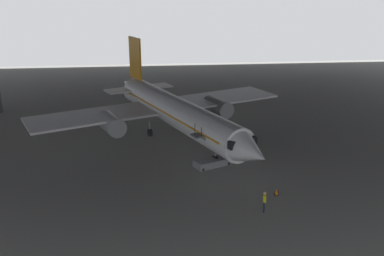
# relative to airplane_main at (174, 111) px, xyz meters

# --- Properties ---
(ground_plane) EXTENTS (110.00, 110.00, 0.00)m
(ground_plane) POSITION_rel_airplane_main_xyz_m (2.19, -5.35, -3.25)
(ground_plane) COLOR gray
(airplane_main) EXTENTS (31.11, 31.12, 10.40)m
(airplane_main) POSITION_rel_airplane_main_xyz_m (0.00, 0.00, 0.00)
(airplane_main) COLOR white
(airplane_main) RESTS_ON ground_plane
(boarding_stairs) EXTENTS (4.21, 2.86, 4.44)m
(boarding_stairs) POSITION_rel_airplane_main_xyz_m (3.15, -8.56, -2.54)
(boarding_stairs) COLOR slate
(boarding_stairs) RESTS_ON ground_plane
(crew_worker_near_nose) EXTENTS (0.33, 0.52, 1.76)m
(crew_worker_near_nose) POSITION_rel_airplane_main_xyz_m (5.89, -17.89, -2.24)
(crew_worker_near_nose) COLOR #232838
(crew_worker_near_nose) RESTS_ON ground_plane
(crew_worker_by_stairs) EXTENTS (0.39, 0.46, 1.65)m
(crew_worker_by_stairs) POSITION_rel_airplane_main_xyz_m (3.74, -7.00, -2.31)
(crew_worker_by_stairs) COLOR #232838
(crew_worker_by_stairs) RESTS_ON ground_plane
(traffic_cone_orange) EXTENTS (0.36, 0.36, 0.60)m
(traffic_cone_orange) POSITION_rel_airplane_main_xyz_m (7.70, -15.21, -2.96)
(traffic_cone_orange) COLOR black
(traffic_cone_orange) RESTS_ON ground_plane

